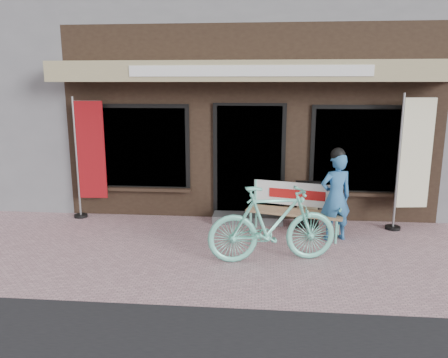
# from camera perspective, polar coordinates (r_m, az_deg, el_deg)

# --- Properties ---
(ground) EXTENTS (70.00, 70.00, 0.00)m
(ground) POSITION_cam_1_polar(r_m,az_deg,el_deg) (6.62, 2.54, -10.29)
(ground) COLOR #C3959C
(ground) RESTS_ON ground
(storefront) EXTENTS (7.00, 6.77, 6.00)m
(storefront) POSITION_cam_1_polar(r_m,az_deg,el_deg) (11.08, 3.98, 14.66)
(storefront) COLOR black
(storefront) RESTS_ON ground
(bench) EXTENTS (1.67, 0.80, 0.88)m
(bench) POSITION_cam_1_polar(r_m,az_deg,el_deg) (7.59, 9.32, -3.33)
(bench) COLOR #71DDC1
(bench) RESTS_ON ground
(person) EXTENTS (0.61, 0.49, 1.54)m
(person) POSITION_cam_1_polar(r_m,az_deg,el_deg) (7.38, 14.39, -2.05)
(person) COLOR #2E68A1
(person) RESTS_ON ground
(bicycle) EXTENTS (1.95, 0.90, 1.13)m
(bicycle) POSITION_cam_1_polar(r_m,az_deg,el_deg) (6.37, 6.33, -5.87)
(bicycle) COLOR #71DDC1
(bicycle) RESTS_ON ground
(nobori_red) EXTENTS (0.68, 0.27, 2.31)m
(nobori_red) POSITION_cam_1_polar(r_m,az_deg,el_deg) (8.64, -17.25, 2.80)
(nobori_red) COLOR gray
(nobori_red) RESTS_ON ground
(nobori_cream) EXTENTS (0.71, 0.29, 2.40)m
(nobori_cream) POSITION_cam_1_polar(r_m,az_deg,el_deg) (8.22, 23.38, 2.18)
(nobori_cream) COLOR gray
(nobori_cream) RESTS_ON ground
(menu_stand) EXTENTS (0.43, 0.11, 0.87)m
(menu_stand) POSITION_cam_1_polar(r_m,az_deg,el_deg) (7.92, 10.80, -3.26)
(menu_stand) COLOR black
(menu_stand) RESTS_ON ground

